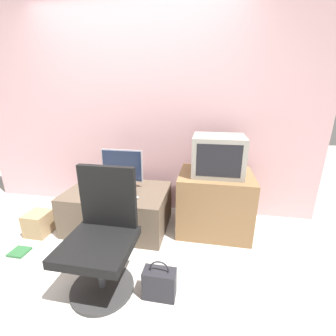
{
  "coord_description": "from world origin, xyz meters",
  "views": [
    {
      "loc": [
        0.88,
        -1.41,
        1.48
      ],
      "look_at": [
        0.46,
        0.89,
        0.7
      ],
      "focal_mm": 24.0,
      "sensor_mm": 36.0,
      "label": 1
    }
  ],
  "objects": [
    {
      "name": "ground_plane",
      "position": [
        0.0,
        0.0,
        0.0
      ],
      "size": [
        12.0,
        12.0,
        0.0
      ],
      "primitive_type": "plane",
      "color": "beige"
    },
    {
      "name": "wall_back",
      "position": [
        0.0,
        1.32,
        1.3
      ],
      "size": [
        4.4,
        0.05,
        2.6
      ],
      "color": "#CC9EA3",
      "rests_on": "ground_plane"
    },
    {
      "name": "desk",
      "position": [
        -0.09,
        0.76,
        0.23
      ],
      "size": [
        1.11,
        0.74,
        0.45
      ],
      "color": "brown",
      "rests_on": "ground_plane"
    },
    {
      "name": "side_stand",
      "position": [
        0.99,
        0.9,
        0.33
      ],
      "size": [
        0.78,
        0.63,
        0.67
      ],
      "color": "olive",
      "rests_on": "ground_plane"
    },
    {
      "name": "main_monitor",
      "position": [
        -0.06,
        0.88,
        0.66
      ],
      "size": [
        0.48,
        0.22,
        0.44
      ],
      "color": "#B2B2B7",
      "rests_on": "desk"
    },
    {
      "name": "keyboard",
      "position": [
        -0.02,
        0.6,
        0.46
      ],
      "size": [
        0.29,
        0.11,
        0.01
      ],
      "color": "silver",
      "rests_on": "desk"
    },
    {
      "name": "mouse",
      "position": [
        0.18,
        0.58,
        0.47
      ],
      "size": [
        0.07,
        0.03,
        0.04
      ],
      "color": "silver",
      "rests_on": "desk"
    },
    {
      "name": "crt_tv",
      "position": [
        0.99,
        0.89,
        0.87
      ],
      "size": [
        0.52,
        0.43,
        0.41
      ],
      "color": "gray",
      "rests_on": "side_stand"
    },
    {
      "name": "office_chair",
      "position": [
        0.12,
        -0.06,
        0.42
      ],
      "size": [
        0.51,
        0.51,
        0.96
      ],
      "color": "#333333",
      "rests_on": "ground_plane"
    },
    {
      "name": "cardboard_box_lower",
      "position": [
        -0.9,
        0.45,
        0.13
      ],
      "size": [
        0.24,
        0.25,
        0.25
      ],
      "color": "#A3845B",
      "rests_on": "ground_plane"
    },
    {
      "name": "handbag",
      "position": [
        0.58,
        -0.11,
        0.12
      ],
      "size": [
        0.25,
        0.13,
        0.33
      ],
      "color": "#232328",
      "rests_on": "ground_plane"
    },
    {
      "name": "book",
      "position": [
        -0.87,
        0.12,
        0.01
      ],
      "size": [
        0.16,
        0.15,
        0.02
      ],
      "color": "#2D6638",
      "rests_on": "ground_plane"
    }
  ]
}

